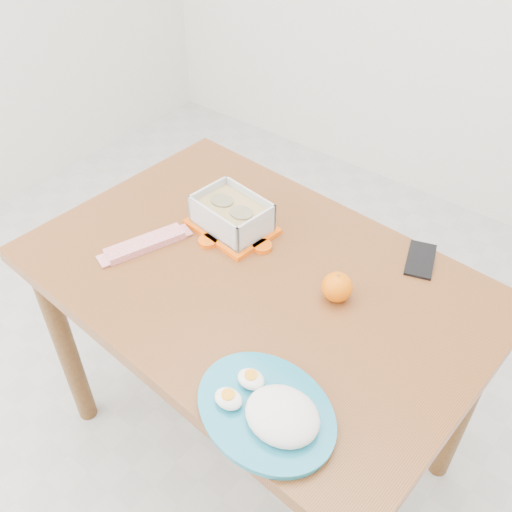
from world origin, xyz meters
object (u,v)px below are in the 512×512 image
Objects in this scene: food_container at (232,215)px; smartphone at (421,260)px; orange_fruit at (337,287)px; rice_plate at (271,410)px; dining_table at (256,306)px.

food_container reaches higher than smartphone.
food_container is 0.35m from orange_fruit.
orange_fruit is 0.35m from rice_plate.
dining_table is at bearing -153.75° from smartphone.
smartphone is (0.45, 0.19, -0.04)m from food_container.
rice_plate is (0.42, -0.39, -0.02)m from food_container.
orange_fruit is 0.54× the size of smartphone.
food_container reaches higher than rice_plate.
orange_fruit reaches higher than dining_table.
dining_table is 0.43m from smartphone.
rice_plate is at bearing -35.49° from food_container.
orange_fruit is at bearing 112.36° from rice_plate.
smartphone is at bearing 48.81° from dining_table.
orange_fruit is at bearing -0.34° from food_container.
rice_plate is (0.07, -0.35, -0.01)m from orange_fruit.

